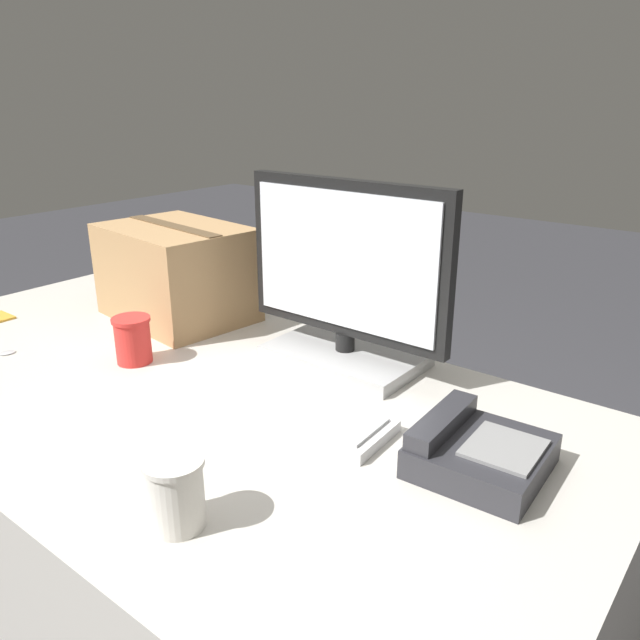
# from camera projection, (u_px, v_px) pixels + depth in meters

# --- Properties ---
(ground_plane) EXTENTS (12.00, 12.00, 0.00)m
(ground_plane) POSITION_uv_depth(u_px,v_px,m) (200.00, 639.00, 1.59)
(ground_plane) COLOR #38383D
(office_desk) EXTENTS (1.80, 0.90, 0.72)m
(office_desk) POSITION_uv_depth(u_px,v_px,m) (190.00, 522.00, 1.46)
(office_desk) COLOR beige
(office_desk) RESTS_ON ground_plane
(monitor) EXTENTS (0.51, 0.22, 0.42)m
(monitor) POSITION_uv_depth(u_px,v_px,m) (345.00, 289.00, 1.38)
(monitor) COLOR #B7B7B7
(monitor) RESTS_ON office_desk
(keyboard) EXTENTS (0.41, 0.16, 0.03)m
(keyboard) POSITION_uv_depth(u_px,v_px,m) (290.00, 410.00, 1.20)
(keyboard) COLOR silver
(keyboard) RESTS_ON office_desk
(desk_phone) EXTENTS (0.21, 0.21, 0.08)m
(desk_phone) POSITION_uv_depth(u_px,v_px,m) (477.00, 452.00, 1.02)
(desk_phone) COLOR #2D2D33
(desk_phone) RESTS_ON office_desk
(paper_cup_left) EXTENTS (0.09, 0.09, 0.11)m
(paper_cup_left) POSITION_uv_depth(u_px,v_px,m) (133.00, 340.00, 1.42)
(paper_cup_left) COLOR red
(paper_cup_left) RESTS_ON office_desk
(paper_cup_right) EXTENTS (0.09, 0.09, 0.11)m
(paper_cup_right) POSITION_uv_depth(u_px,v_px,m) (176.00, 492.00, 0.88)
(paper_cup_right) COLOR white
(paper_cup_right) RESTS_ON office_desk
(cardboard_box) EXTENTS (0.42, 0.33, 0.26)m
(cardboard_box) POSITION_uv_depth(u_px,v_px,m) (177.00, 272.00, 1.69)
(cardboard_box) COLOR tan
(cardboard_box) RESTS_ON office_desk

